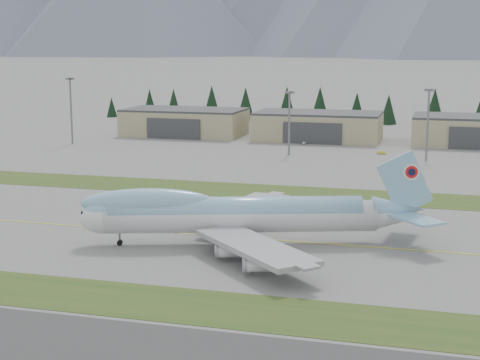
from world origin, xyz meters
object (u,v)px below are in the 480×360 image
(hangar_right, at_px, (480,131))
(service_vehicle_a, at_px, (304,144))
(service_vehicle_b, at_px, (381,154))
(boeing_747_freighter, at_px, (237,214))
(hangar_center, at_px, (318,126))
(hangar_left, at_px, (185,122))

(hangar_right, relative_size, service_vehicle_a, 15.10)
(hangar_right, height_order, service_vehicle_b, hangar_right)
(boeing_747_freighter, distance_m, hangar_center, 154.67)
(hangar_right, xyz_separation_m, service_vehicle_b, (-32.85, -32.16, -5.39))
(boeing_747_freighter, bearing_deg, hangar_right, 54.58)
(service_vehicle_b, bearing_deg, hangar_right, -43.74)
(hangar_center, height_order, hangar_right, same)
(boeing_747_freighter, relative_size, hangar_center, 1.38)
(service_vehicle_a, relative_size, service_vehicle_b, 0.96)
(service_vehicle_a, bearing_deg, hangar_right, 14.68)
(boeing_747_freighter, xyz_separation_m, service_vehicle_b, (16.56, 122.15, -5.78))
(boeing_747_freighter, bearing_deg, service_vehicle_b, 64.62)
(hangar_left, distance_m, hangar_right, 115.00)
(hangar_left, height_order, service_vehicle_a, hangar_left)
(service_vehicle_b, bearing_deg, hangar_left, 70.48)
(hangar_right, bearing_deg, boeing_747_freighter, -107.76)
(hangar_left, xyz_separation_m, service_vehicle_a, (52.35, -15.06, -5.39))
(boeing_747_freighter, bearing_deg, hangar_left, 95.36)
(service_vehicle_a, bearing_deg, hangar_left, 165.12)
(hangar_center, relative_size, service_vehicle_b, 14.50)
(boeing_747_freighter, height_order, hangar_center, boeing_747_freighter)
(service_vehicle_a, bearing_deg, boeing_747_freighter, -83.41)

